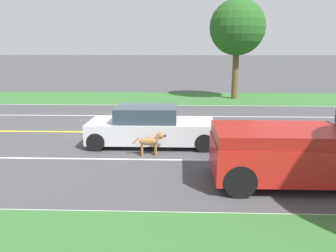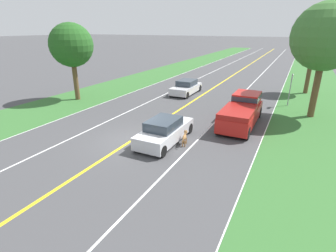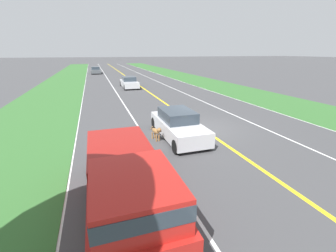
# 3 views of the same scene
# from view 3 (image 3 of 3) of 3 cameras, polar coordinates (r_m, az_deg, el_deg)

# --- Properties ---
(ground_plane) EXTENTS (400.00, 400.00, 0.00)m
(ground_plane) POSITION_cam_3_polar(r_m,az_deg,el_deg) (13.32, 8.70, -0.70)
(ground_plane) COLOR #424244
(centre_divider_line) EXTENTS (0.18, 160.00, 0.01)m
(centre_divider_line) POSITION_cam_3_polar(r_m,az_deg,el_deg) (13.32, 8.70, -0.68)
(centre_divider_line) COLOR yellow
(centre_divider_line) RESTS_ON ground
(lane_edge_line_right) EXTENTS (0.14, 160.00, 0.01)m
(lane_edge_line_right) POSITION_cam_3_polar(r_m,az_deg,el_deg) (12.05, -22.67, -4.02)
(lane_edge_line_right) COLOR white
(lane_edge_line_right) RESTS_ON ground
(lane_edge_line_left) EXTENTS (0.14, 160.00, 0.01)m
(lane_edge_line_left) POSITION_cam_3_polar(r_m,az_deg,el_deg) (17.54, 29.61, 1.73)
(lane_edge_line_left) COLOR white
(lane_edge_line_left) RESTS_ON ground
(lane_dash_same_dir) EXTENTS (0.10, 160.00, 0.01)m
(lane_dash_same_dir) POSITION_cam_3_polar(r_m,az_deg,el_deg) (12.21, -6.16, -2.35)
(lane_dash_same_dir) COLOR white
(lane_dash_same_dir) RESTS_ON ground
(lane_dash_oncoming) EXTENTS (0.10, 160.00, 0.01)m
(lane_dash_oncoming) POSITION_cam_3_polar(r_m,az_deg,el_deg) (15.18, 20.60, 0.70)
(lane_dash_oncoming) COLOR white
(lane_dash_oncoming) RESTS_ON ground
(grass_verge_right) EXTENTS (6.00, 160.00, 0.03)m
(grass_verge_right) POSITION_cam_3_polar(r_m,az_deg,el_deg) (12.70, -36.27, -5.10)
(grass_verge_right) COLOR #33662D
(grass_verge_right) RESTS_ON ground
(grass_verge_left) EXTENTS (6.00, 160.00, 0.03)m
(grass_verge_left) POSITION_cam_3_polar(r_m,az_deg,el_deg) (19.84, 35.51, 2.41)
(grass_verge_left) COLOR #33662D
(grass_verge_left) RESTS_ON ground
(ego_car) EXTENTS (1.81, 4.54, 1.43)m
(ego_car) POSITION_cam_3_polar(r_m,az_deg,el_deg) (11.73, 2.57, 0.29)
(ego_car) COLOR silver
(ego_car) RESTS_ON ground
(dog) EXTENTS (0.39, 1.13, 0.78)m
(dog) POSITION_cam_3_polar(r_m,az_deg,el_deg) (11.31, -2.98, -1.37)
(dog) COLOR olive
(dog) RESTS_ON ground
(pickup_truck) EXTENTS (2.03, 5.73, 1.93)m
(pickup_truck) POSITION_cam_3_polar(r_m,az_deg,el_deg) (6.33, -10.52, -13.63)
(pickup_truck) COLOR red
(pickup_truck) RESTS_ON ground
(car_trailing_near) EXTENTS (1.83, 4.58, 1.36)m
(car_trailing_near) POSITION_cam_3_polar(r_m,az_deg,el_deg) (29.10, -9.84, 10.83)
(car_trailing_near) COLOR silver
(car_trailing_near) RESTS_ON ground
(car_trailing_mid) EXTENTS (1.87, 4.60, 1.39)m
(car_trailing_mid) POSITION_cam_3_polar(r_m,az_deg,el_deg) (50.25, -17.89, 13.29)
(car_trailing_mid) COLOR #51565B
(car_trailing_mid) RESTS_ON ground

